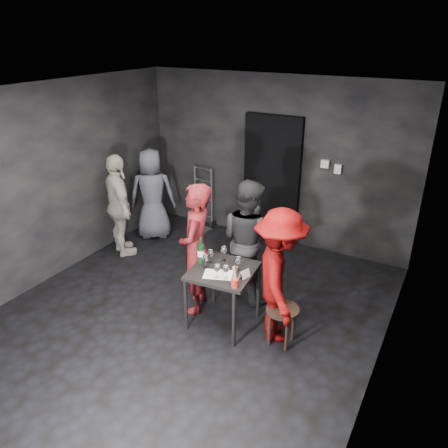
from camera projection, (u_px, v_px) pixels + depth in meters
The scene contains 26 objects.
floor at pixel (191, 312), 5.57m from camera, with size 4.50×5.00×0.02m, color black.
ceiling at pixel (183, 94), 4.45m from camera, with size 4.50×5.00×0.02m, color silver.
wall_back at pixel (274, 162), 7.00m from camera, with size 4.50×0.04×2.70m, color black.
wall_left at pixel (51, 184), 6.01m from camera, with size 0.04×5.00×2.70m, color black.
wall_right at pixel (392, 262), 4.01m from camera, with size 0.04×5.00×2.70m, color black.
doorway at pixel (272, 180), 7.07m from camera, with size 0.95×0.10×2.10m, color black.
wallbox_upper at pixel (325, 164), 6.54m from camera, with size 0.12×0.06×0.12m, color #B7B7B2.
wallbox_lower at pixel (338, 169), 6.47m from camera, with size 0.10×0.06×0.14m, color #B7B7B2.
hand_truck at pixel (203, 217), 7.83m from camera, with size 0.37×0.32×1.12m.
tasting_table at pixel (223, 277), 5.11m from camera, with size 0.72×0.72×0.75m.
stool at pixel (282, 315), 4.88m from camera, with size 0.38×0.38×0.47m.
server_red at pixel (196, 242), 5.30m from camera, with size 0.69×0.45×1.89m, color maroon.
woman_black at pixel (248, 235), 5.61m from camera, with size 0.85×0.47×1.75m, color black.
man_maroon at pixel (280, 273), 4.82m from camera, with size 1.09×0.51×1.69m, color #6B0505.
bystander_cream at pixel (119, 202), 6.67m from camera, with size 1.03×0.49×1.75m, color beige.
bystander_grey at pixel (152, 193), 7.28m from camera, with size 0.78×0.42×1.59m, color #4D4F59.
tasting_mat at pixel (218, 275), 4.96m from camera, with size 0.32×0.22×0.00m, color white.
wine_glass_a at pixel (205, 260), 5.08m from camera, with size 0.07×0.07×0.18m, color white, non-canonical shape.
wine_glass_b at pixel (211, 256), 5.18m from camera, with size 0.07×0.07×0.19m, color white, non-canonical shape.
wine_glass_c at pixel (224, 253), 5.22m from camera, with size 0.08×0.08×0.21m, color white, non-canonical shape.
wine_glass_d at pixel (217, 271), 4.86m from camera, with size 0.07×0.07×0.19m, color white, non-canonical shape.
wine_glass_e at pixel (226, 271), 4.85m from camera, with size 0.07×0.07×0.19m, color white, non-canonical shape.
wine_glass_f at pixel (238, 263), 5.02m from camera, with size 0.07×0.07×0.19m, color white, non-canonical shape.
wine_bottle at pixel (201, 253), 5.17m from camera, with size 0.08×0.08×0.34m.
breadstick_cup at pixel (235, 277), 4.69m from camera, with size 0.09×0.09×0.27m.
reserved_card at pixel (243, 274), 4.89m from camera, with size 0.08×0.12×0.10m, color white, non-canonical shape.
Camera 1 is at (2.62, -3.81, 3.33)m, focal length 35.00 mm.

